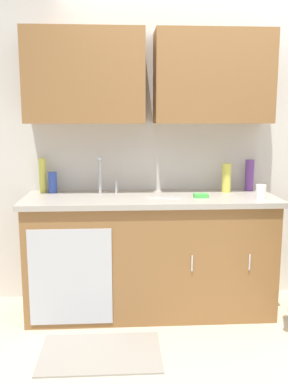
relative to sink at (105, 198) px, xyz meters
name	(u,v)px	position (x,y,z in m)	size (l,w,h in m)	color
ground_plane	(240,354)	(0.91, -0.71, -0.93)	(9.00, 9.00, 0.00)	beige
kitchen_wall_with_uppers	(197,126)	(0.77, 0.29, 0.55)	(4.80, 0.44, 2.70)	beige
counter_cabinet	(150,256)	(0.35, -0.01, -0.48)	(1.90, 0.62, 0.90)	brown
countertop	(150,199)	(0.36, -0.01, -0.01)	(1.96, 0.66, 0.04)	#A8A093
sink	(105,198)	(0.00, 0.00, 0.00)	(0.50, 0.36, 0.35)	#B7BABF
floor_mat	(101,353)	(-0.02, -0.66, -0.92)	(0.80, 0.50, 0.01)	gray
bottle_cleaner_spray	(53,182)	(-0.42, 0.19, 0.10)	(0.07, 0.07, 0.17)	#334CB2
bottle_soap	(249,175)	(1.20, 0.20, 0.14)	(0.07, 0.07, 0.26)	#66388C
bottle_water_short	(226,178)	(0.99, 0.14, 0.13)	(0.07, 0.07, 0.24)	#D8D14C
bottle_water_tall	(43,176)	(-0.51, 0.21, 0.15)	(0.06, 0.06, 0.28)	#D8D14C
cup_by_sink	(261,192)	(1.18, -0.17, 0.07)	(0.08, 0.08, 0.11)	white
knife_on_counter	(163,198)	(0.45, -0.11, 0.02)	(0.24, 0.02, 0.01)	silver
sponge	(201,195)	(0.74, -0.08, 0.03)	(0.11, 0.07, 0.03)	#4CBF4C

